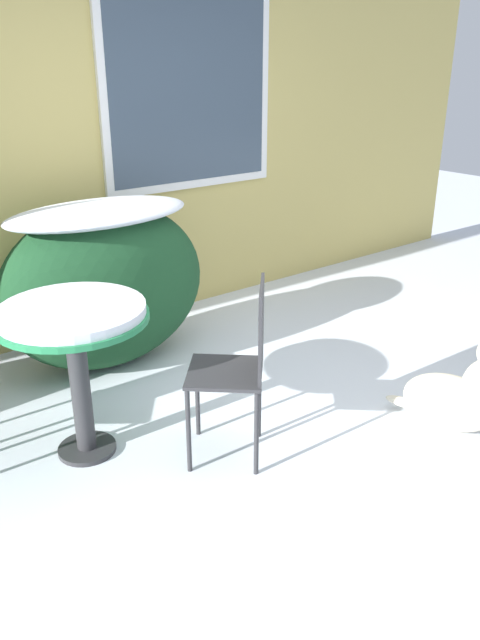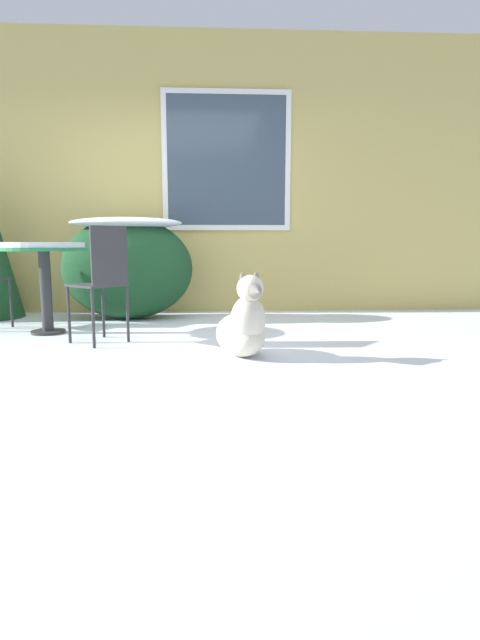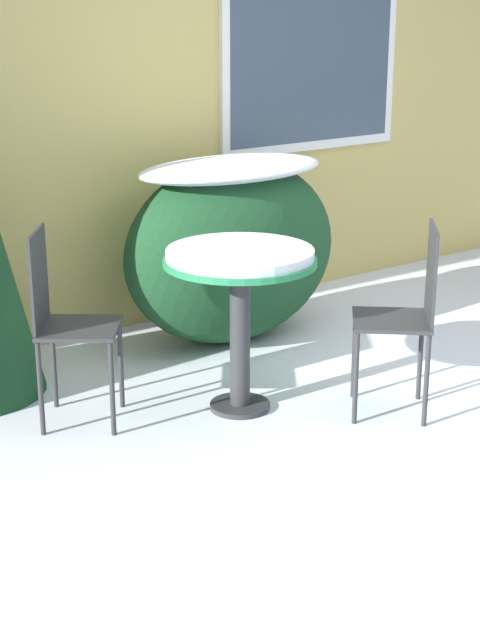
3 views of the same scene
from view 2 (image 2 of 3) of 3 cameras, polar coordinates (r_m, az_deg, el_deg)
The scene contains 6 objects.
ground_plane at distance 3.92m, azimuth -11.58°, elevation -3.23°, with size 16.00×16.00×0.00m, color silver.
house_wall at distance 6.07m, azimuth -8.44°, elevation 16.16°, with size 8.00×0.10×3.18m.
shrub_left at distance 5.47m, azimuth -12.76°, elevation 6.11°, with size 1.38×0.77×1.08m.
patio_table at distance 4.77m, azimuth -21.49°, elevation 6.68°, with size 0.73×0.73×0.81m.
patio_chair_far_side at distance 4.13m, azimuth -15.48°, elevation 4.52°, with size 0.52×0.52×0.94m.
dog at distance 3.52m, azimuth 0.31°, elevation -0.87°, with size 0.46×0.70×0.61m.
Camera 2 is at (0.58, -3.80, 0.79)m, focal length 28.00 mm.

